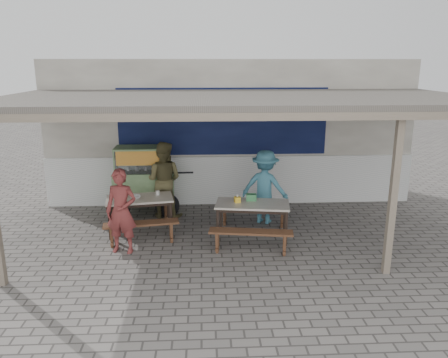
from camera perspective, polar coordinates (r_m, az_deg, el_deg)
name	(u,v)px	position (r m, az deg, el deg)	size (l,w,h in m)	color
ground	(241,253)	(8.22, 2.30, -9.61)	(60.00, 60.00, 0.00)	slate
back_wall	(230,132)	(11.17, 0.75, 6.22)	(9.00, 1.28, 3.50)	silver
warung_roof	(240,101)	(8.40, 2.05, 10.16)	(9.00, 4.21, 2.81)	#58514B
table_left	(140,201)	(9.10, -10.95, -2.89)	(1.43, 0.91, 0.75)	beige
bench_left_street	(141,228)	(8.60, -10.73, -6.31)	(1.46, 0.51, 0.45)	brown
bench_left_wall	(140,207)	(9.82, -10.96, -3.61)	(1.46, 0.51, 0.45)	brown
table_right	(252,207)	(8.61, 3.73, -3.66)	(1.52, 0.92, 0.75)	beige
bench_right_street	(251,236)	(8.06, 3.51, -7.50)	(1.56, 0.50, 0.45)	brown
bench_right_wall	(253,211)	(9.39, 3.84, -4.20)	(1.56, 0.50, 0.45)	brown
vendor_cart	(143,177)	(10.26, -10.55, 0.21)	(1.97, 0.76, 1.57)	#80A66E
patron_street_side	(121,211)	(8.20, -13.26, -4.13)	(0.58, 0.38, 1.58)	maroon
patron_wall_side	(164,180)	(9.91, -7.90, -0.10)	(0.84, 0.66, 1.73)	brown
patron_right_table	(265,187)	(9.52, 5.38, -1.02)	(1.04, 0.60, 1.61)	teal
tissue_box	(237,200)	(8.61, 1.76, -2.70)	(0.11, 0.11, 0.11)	yellow
donation_box	(251,197)	(8.73, 3.59, -2.40)	(0.20, 0.13, 0.13)	#367A47
condiment_jar	(158,193)	(9.19, -8.66, -1.78)	(0.08, 0.08, 0.09)	silver
condiment_bowl	(135,197)	(9.04, -11.51, -2.33)	(0.22, 0.22, 0.05)	silver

